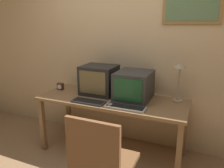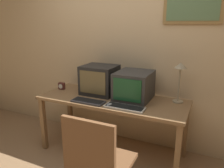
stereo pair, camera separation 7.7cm
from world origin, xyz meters
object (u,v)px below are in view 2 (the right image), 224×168
Objects in this scene: monitor_left at (100,80)px; mouse_near_keyboard at (109,105)px; keyboard_side at (125,107)px; desk_clock at (62,86)px; desk_lamp at (180,73)px; keyboard_main at (88,101)px; monitor_right at (134,86)px.

monitor_left is 0.51m from mouse_near_keyboard.
keyboard_side is 1.09m from desk_clock.
keyboard_side is 4.68× the size of desk_clock.
desk_lamp reaches higher than keyboard_side.
keyboard_main is at bearing -25.95° from desk_clock.
mouse_near_keyboard is at bearing -174.44° from keyboard_side.
keyboard_main is at bearing -142.70° from monitor_right.
desk_clock is (-0.60, 0.29, 0.03)m from keyboard_main.
monitor_left is at bearing -174.33° from desk_lamp.
mouse_near_keyboard is (-0.16, -0.35, -0.15)m from monitor_right.
monitor_right is 0.54m from desk_lamp.
mouse_near_keyboard is at bearing -144.88° from desk_lamp.
desk_lamp is (0.48, 0.45, 0.34)m from keyboard_side.
mouse_near_keyboard is at bearing -19.21° from desk_clock.
monitor_right is at bearing 92.60° from keyboard_side.
keyboard_side is (0.01, -0.33, -0.15)m from monitor_right.
monitor_right is 1.19× the size of keyboard_main.
desk_lamp is at bearing 25.62° from keyboard_main.
desk_clock is at bearing -174.13° from desk_lamp.
desk_clock is at bearing 154.05° from keyboard_main.
desk_lamp is at bearing 5.87° from desk_clock.
monitor_right is at bearing 37.30° from keyboard_main.
monitor_left is 0.92× the size of desk_lamp.
keyboard_main and keyboard_side have the same top height.
mouse_near_keyboard is at bearing -2.90° from keyboard_main.
desk_lamp reaches higher than mouse_near_keyboard.
mouse_near_keyboard is at bearing -114.63° from monitor_right.
mouse_near_keyboard is 0.23× the size of desk_lamp.
monitor_right is at bearing 65.37° from mouse_near_keyboard.
mouse_near_keyboard is 0.93m from desk_clock.
monitor_left reaches higher than desk_clock.
desk_clock reaches higher than mouse_near_keyboard.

